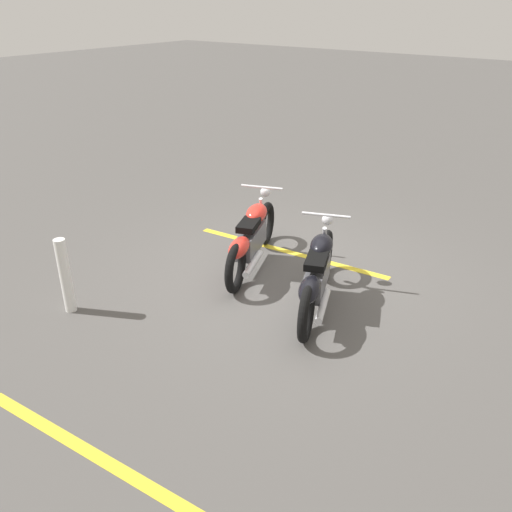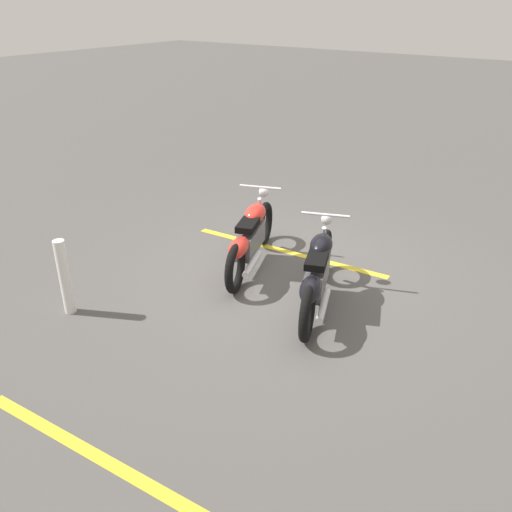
% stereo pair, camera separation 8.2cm
% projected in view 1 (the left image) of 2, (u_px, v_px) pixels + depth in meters
% --- Properties ---
extents(ground_plane, '(60.00, 60.00, 0.00)m').
position_uv_depth(ground_plane, '(294.00, 274.00, 7.45)').
color(ground_plane, '#514F4C').
extents(motorcycle_bright_foreground, '(2.13, 0.92, 1.04)m').
position_uv_depth(motorcycle_bright_foreground, '(251.00, 237.00, 7.46)').
color(motorcycle_bright_foreground, black).
rests_on(motorcycle_bright_foreground, ground).
extents(motorcycle_dark_foreground, '(2.11, 0.94, 1.04)m').
position_uv_depth(motorcycle_dark_foreground, '(317.00, 274.00, 6.49)').
color(motorcycle_dark_foreground, black).
rests_on(motorcycle_dark_foreground, ground).
extents(bollard_post, '(0.14, 0.14, 0.97)m').
position_uv_depth(bollard_post, '(65.00, 276.00, 6.39)').
color(bollard_post, white).
rests_on(bollard_post, ground).
extents(parking_stripe_near, '(0.36, 3.20, 0.01)m').
position_uv_depth(parking_stripe_near, '(289.00, 252.00, 8.09)').
color(parking_stripe_near, yellow).
rests_on(parking_stripe_near, ground).
extents(parking_stripe_mid, '(0.36, 3.20, 0.01)m').
position_uv_depth(parking_stripe_mid, '(112.00, 465.00, 4.43)').
color(parking_stripe_mid, yellow).
rests_on(parking_stripe_mid, ground).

